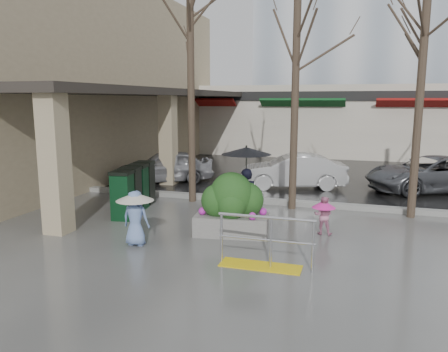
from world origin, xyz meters
The scene contains 20 objects.
ground centered at (0.00, 0.00, 0.00)m, with size 120.00×120.00×0.00m, color #51514F.
street_asphalt centered at (0.00, 22.00, 0.01)m, with size 120.00×36.00×0.01m, color black.
curb centered at (0.00, 4.00, 0.07)m, with size 120.00×0.30×0.15m, color gray.
near_building centered at (-9.00, 8.00, 4.00)m, with size 6.00×18.00×8.00m, color tan.
canopy_slab centered at (-4.80, 8.00, 3.62)m, with size 2.80×18.00×0.25m, color #2D2823.
pillar_front centered at (-3.90, -0.50, 1.75)m, with size 0.55×0.55×3.50m, color tan.
pillar_back centered at (-3.90, 6.00, 1.75)m, with size 0.55×0.55×3.50m, color tan.
storefront_row centered at (2.00, 17.97, 2.01)m, with size 34.00×6.74×4.00m.
handrail centered at (1.36, -1.20, 0.38)m, with size 1.90×0.50×1.03m.
tree_west centered at (-2.00, 3.60, 5.08)m, with size 3.20×3.20×6.80m.
tree_midwest centered at (1.20, 3.60, 5.23)m, with size 3.20×3.20×7.00m.
tree_mideast centered at (4.50, 3.60, 4.86)m, with size 3.20×3.20×6.50m.
woman centered at (0.41, 1.12, 1.33)m, with size 1.24×1.24×2.12m.
child_pink centered at (2.29, 1.29, 0.55)m, with size 0.57×0.57×0.93m.
child_blue centered at (-1.64, -0.77, 0.77)m, with size 0.84×0.84×1.25m.
planter centered at (0.19, 0.63, 0.73)m, with size 1.85×1.10×1.52m.
news_boxes centered at (-3.16, 1.95, 0.67)m, with size 0.88×2.44×1.33m.
car_a centered at (-4.19, 6.30, 0.63)m, with size 1.49×3.70×1.26m, color #A5A5AA.
car_b centered at (0.75, 6.67, 0.63)m, with size 1.33×3.82×1.26m, color silver.
car_c centered at (5.51, 7.50, 0.63)m, with size 2.09×4.53×1.26m, color #5A5D62.
Camera 1 is at (3.02, -9.15, 3.23)m, focal length 35.00 mm.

